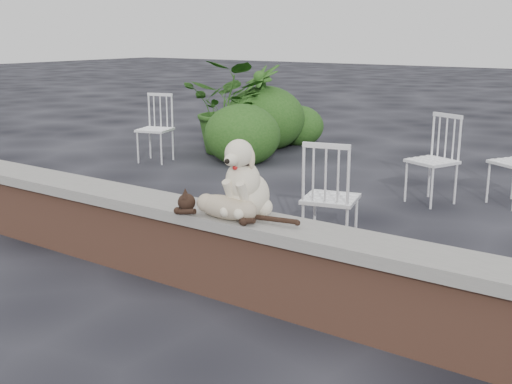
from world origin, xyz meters
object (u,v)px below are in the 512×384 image
Objects in this scene: cat at (225,206)px; chair_a at (155,128)px; chair_b at (432,160)px; potted_plant_a at (229,107)px; dog at (248,176)px; chair_c at (331,196)px; potted_plant_b at (261,107)px.

chair_a is (-3.70, 3.17, -0.20)m from cat.
cat is 4.88m from chair_a.
potted_plant_a is (-3.48, 1.04, 0.22)m from chair_b.
dog reaches higher than chair_c.
chair_c is 0.73× the size of potted_plant_b.
chair_b is 0.68× the size of potted_plant_a.
potted_plant_b reaches higher than chair_c.
chair_a is at bearing -156.73° from chair_b.
chair_c is 1.97m from chair_b.
dog is 0.39× the size of potted_plant_a.
dog is 5.31m from potted_plant_a.
chair_c is at bearing -41.97° from potted_plant_a.
potted_plant_b is at bearing 72.66° from potted_plant_a.
potted_plant_b is (0.63, 1.69, 0.18)m from chair_a.
chair_a is at bearing -112.03° from potted_plant_a.
potted_plant_a is (-3.33, 4.14, -0.16)m from dog.
potted_plant_b is (-3.07, 4.86, -0.02)m from cat.
chair_c is at bearing -71.94° from chair_b.
potted_plant_a is (0.45, 1.12, 0.22)m from chair_a.
cat is 1.11× the size of chair_b.
chair_b is at bearing -108.55° from chair_c.
chair_b is at bearing -16.68° from potted_plant_a.
chair_c and chair_a have the same top height.
chair_b reaches higher than cat.
chair_b is at bearing -26.05° from potted_plant_b.
potted_plant_b is at bearing 176.19° from chair_b.
potted_plant_a is 1.07× the size of potted_plant_b.
potted_plant_b is at bearing 53.12° from chair_a.
potted_plant_b is at bearing 116.57° from cat.
dog is 3.12m from chair_b.
cat is 0.80× the size of potted_plant_b.
potted_plant_a is (-3.34, 3.01, 0.22)m from chair_c.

